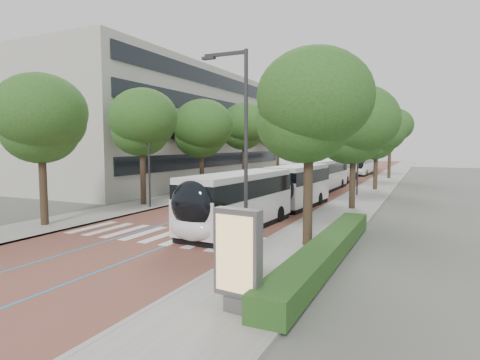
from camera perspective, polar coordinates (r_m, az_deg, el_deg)
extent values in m
plane|color=#51544C|center=(21.03, -12.93, -8.24)|extent=(160.00, 160.00, 0.00)
cube|color=brown|center=(57.68, 12.41, 0.15)|extent=(11.00, 140.00, 0.02)
cube|color=gray|center=(59.78, 5.39, 0.46)|extent=(4.00, 140.00, 0.12)
cube|color=gray|center=(56.50, 19.85, -0.08)|extent=(4.00, 140.00, 0.12)
cube|color=gray|center=(59.16, 7.12, 0.39)|extent=(0.20, 140.00, 0.14)
cube|color=gray|center=(56.70, 17.94, -0.01)|extent=(0.20, 140.00, 0.14)
cube|color=silver|center=(24.91, -20.26, -6.30)|extent=(0.55, 3.60, 0.01)
cube|color=silver|center=(24.04, -18.16, -6.64)|extent=(0.55, 3.60, 0.01)
cube|color=silver|center=(23.22, -15.90, -6.99)|extent=(0.55, 3.60, 0.01)
cube|color=silver|center=(22.43, -13.47, -7.36)|extent=(0.55, 3.60, 0.01)
cube|color=silver|center=(21.68, -10.87, -7.73)|extent=(0.55, 3.60, 0.01)
cube|color=silver|center=(20.99, -8.08, -8.12)|extent=(0.55, 3.60, 0.01)
cube|color=silver|center=(20.34, -5.10, -8.51)|extent=(0.55, 3.60, 0.01)
cube|color=silver|center=(19.76, -1.93, -8.90)|extent=(0.55, 3.60, 0.01)
cube|color=silver|center=(19.23, 1.42, -9.29)|extent=(0.55, 3.60, 0.01)
cube|color=#257BBB|center=(58.05, 10.87, 0.22)|extent=(0.12, 126.00, 0.01)
cube|color=#257BBB|center=(57.35, 13.97, 0.10)|extent=(0.12, 126.00, 0.01)
cube|color=#AFADA2|center=(54.63, -11.02, 7.25)|extent=(18.00, 40.00, 14.00)
cube|color=black|center=(49.81, -2.50, 2.96)|extent=(0.12, 38.00, 1.60)
cube|color=black|center=(49.80, -2.52, 6.64)|extent=(0.12, 38.00, 1.60)
cube|color=black|center=(49.99, -2.53, 10.31)|extent=(0.12, 38.00, 1.60)
cube|color=black|center=(50.36, -2.55, 13.71)|extent=(0.12, 38.00, 1.60)
cube|color=#1F4618|center=(17.00, 12.31, -9.60)|extent=(1.20, 14.00, 0.80)
cylinder|color=#303032|center=(14.35, 0.85, 2.40)|extent=(0.14, 0.14, 8.00)
cube|color=#303032|center=(15.04, -2.04, 17.47)|extent=(1.70, 0.12, 0.12)
cube|color=#303032|center=(15.35, -4.47, 16.90)|extent=(0.50, 0.20, 0.10)
cylinder|color=#303032|center=(38.52, 16.43, 3.83)|extent=(0.14, 0.14, 8.00)
cube|color=#303032|center=(38.78, 15.39, 9.63)|extent=(1.70, 0.12, 0.12)
cube|color=#303032|center=(38.90, 14.36, 9.52)|extent=(0.50, 0.20, 0.10)
cylinder|color=#303032|center=(30.55, -12.82, 3.65)|extent=(0.14, 0.14, 8.00)
cylinder|color=black|center=(25.95, -26.17, -1.33)|extent=(0.44, 0.44, 4.28)
ellipsoid|color=#244817|center=(25.85, -26.50, 7.28)|extent=(5.11, 5.11, 4.35)
cylinder|color=black|center=(32.30, -13.62, 0.35)|extent=(0.44, 0.44, 4.46)
ellipsoid|color=#244817|center=(32.23, -13.77, 7.56)|extent=(5.24, 5.24, 4.45)
cylinder|color=black|center=(39.69, -5.45, 1.21)|extent=(0.44, 0.44, 4.33)
ellipsoid|color=#244817|center=(39.63, -5.50, 6.90)|extent=(5.88, 5.88, 4.99)
cylinder|color=black|center=(48.53, 0.59, 2.20)|extent=(0.44, 0.44, 4.80)
ellipsoid|color=#244817|center=(48.51, 0.59, 7.36)|extent=(5.76, 5.76, 4.90)
cylinder|color=black|center=(59.64, 5.40, 2.61)|extent=(0.44, 0.44, 4.62)
ellipsoid|color=#244817|center=(59.62, 5.44, 6.65)|extent=(5.86, 5.86, 4.98)
cylinder|color=black|center=(73.91, 9.37, 3.31)|extent=(0.44, 0.44, 5.36)
ellipsoid|color=#244817|center=(73.93, 9.42, 7.09)|extent=(6.08, 6.08, 5.16)
cylinder|color=black|center=(18.91, 9.63, -2.77)|extent=(0.44, 0.44, 4.48)
ellipsoid|color=#244817|center=(18.80, 9.81, 9.61)|extent=(5.26, 5.26, 4.47)
cylinder|color=black|center=(30.59, 15.70, -0.15)|extent=(0.44, 0.44, 4.25)
ellipsoid|color=#244817|center=(30.50, 15.87, 7.11)|extent=(5.91, 5.91, 5.02)
cylinder|color=black|center=(44.43, 18.71, 1.17)|extent=(0.44, 0.44, 4.02)
ellipsoid|color=#244817|center=(44.35, 18.84, 5.89)|extent=(5.35, 5.35, 4.54)
cylinder|color=black|center=(60.31, 20.46, 2.49)|extent=(0.44, 0.44, 4.92)
ellipsoid|color=#244817|center=(60.30, 20.60, 6.74)|extent=(5.59, 5.59, 4.75)
cylinder|color=black|center=(27.23, 5.11, -1.34)|extent=(2.35, 1.04, 2.30)
cube|color=silver|center=(22.73, -0.13, -3.88)|extent=(3.08, 9.50, 1.82)
cube|color=black|center=(22.58, -0.13, -1.02)|extent=(3.11, 9.31, 0.97)
cube|color=silver|center=(22.52, -0.13, 0.60)|extent=(3.02, 9.31, 0.31)
cube|color=black|center=(22.92, -0.13, -6.57)|extent=(3.01, 9.12, 0.35)
cube|color=silver|center=(31.26, 8.29, -1.50)|extent=(2.98, 7.88, 1.82)
cube|color=black|center=(31.15, 8.32, 0.59)|extent=(3.01, 7.73, 0.97)
cube|color=silver|center=(31.11, 8.33, 1.76)|extent=(2.92, 7.72, 0.31)
cube|color=black|center=(31.40, 8.27, -3.47)|extent=(2.91, 7.57, 0.35)
ellipsoid|color=black|center=(18.83, -6.84, -3.49)|extent=(2.41, 1.25, 2.28)
ellipsoid|color=silver|center=(18.99, -6.89, -6.91)|extent=(2.41, 1.15, 1.14)
cylinder|color=black|center=(21.54, -5.74, -6.46)|extent=(0.36, 1.02, 1.00)
cylinder|color=black|center=(20.37, -0.46, -7.10)|extent=(0.36, 1.02, 1.00)
cylinder|color=black|center=(33.30, 7.46, -2.41)|extent=(0.36, 1.02, 1.00)
cylinder|color=black|center=(32.56, 11.17, -2.63)|extent=(0.36, 1.02, 1.00)
cylinder|color=black|center=(26.06, 0.98, -4.44)|extent=(0.36, 1.02, 1.00)
cylinder|color=black|center=(25.10, 5.56, -4.82)|extent=(0.36, 1.02, 1.00)
cube|color=silver|center=(42.49, 11.63, 0.16)|extent=(2.85, 12.07, 1.82)
cube|color=black|center=(42.41, 11.65, 1.69)|extent=(2.88, 11.83, 0.97)
cube|color=silver|center=(42.38, 11.67, 2.56)|extent=(2.79, 11.83, 0.31)
cube|color=black|center=(42.59, 11.60, -1.30)|extent=(2.78, 11.59, 0.35)
ellipsoid|color=black|center=(36.83, 9.24, 0.63)|extent=(2.38, 1.17, 2.28)
ellipsoid|color=silver|center=(36.89, 9.19, -1.15)|extent=(2.38, 1.07, 1.14)
cylinder|color=black|center=(39.45, 8.64, -1.27)|extent=(0.33, 1.01, 1.00)
cylinder|color=black|center=(38.81, 11.81, -1.43)|extent=(0.33, 1.01, 1.00)
cylinder|color=black|center=(46.50, 11.50, -0.37)|extent=(0.33, 1.01, 1.00)
cylinder|color=black|center=(45.96, 14.22, -0.49)|extent=(0.33, 1.01, 1.00)
cube|color=silver|center=(54.51, 14.37, 1.15)|extent=(2.77, 12.05, 1.82)
cube|color=black|center=(54.45, 14.40, 2.35)|extent=(2.81, 11.81, 0.97)
cube|color=silver|center=(54.43, 14.42, 3.02)|extent=(2.72, 11.81, 0.31)
cube|color=black|center=(54.59, 14.35, 0.01)|extent=(2.71, 11.57, 0.35)
ellipsoid|color=black|center=(48.72, 13.25, 1.61)|extent=(2.37, 1.15, 2.28)
ellipsoid|color=silver|center=(48.75, 13.21, 0.27)|extent=(2.37, 1.05, 1.14)
cylinder|color=black|center=(51.24, 12.44, 0.10)|extent=(0.32, 1.01, 1.00)
cylinder|color=black|center=(50.85, 14.93, 0.01)|extent=(0.32, 1.01, 1.00)
cylinder|color=black|center=(58.49, 13.89, 0.67)|extent=(0.32, 1.01, 1.00)
cylinder|color=black|center=(58.14, 16.08, 0.59)|extent=(0.32, 1.01, 1.00)
cube|color=silver|center=(68.21, 17.05, 1.83)|extent=(2.69, 12.04, 1.82)
cube|color=black|center=(68.16, 17.07, 2.79)|extent=(2.73, 11.80, 0.97)
cube|color=silver|center=(68.14, 17.08, 3.33)|extent=(2.64, 11.80, 0.31)
cube|color=black|center=(68.27, 17.02, 0.92)|extent=(2.63, 11.56, 0.35)
ellipsoid|color=black|center=(62.41, 16.21, 2.26)|extent=(2.37, 1.14, 2.28)
ellipsoid|color=silver|center=(62.42, 16.17, 1.21)|extent=(2.37, 1.04, 1.14)
cylinder|color=black|center=(64.91, 15.54, 1.04)|extent=(0.32, 1.00, 1.00)
cylinder|color=black|center=(64.53, 17.51, 0.97)|extent=(0.32, 1.00, 1.00)
cylinder|color=black|center=(72.18, 16.62, 1.40)|extent=(0.32, 1.00, 1.00)
cylinder|color=black|center=(71.84, 18.40, 1.34)|extent=(0.32, 1.00, 1.00)
cube|color=silver|center=(80.44, 17.78, 2.26)|extent=(3.27, 12.14, 1.82)
cube|color=black|center=(80.40, 17.80, 3.07)|extent=(3.29, 11.90, 0.97)
cube|color=silver|center=(80.38, 17.81, 3.53)|extent=(3.20, 11.89, 0.31)
cube|color=black|center=(80.50, 17.76, 1.49)|extent=(3.19, 11.65, 0.35)
ellipsoid|color=black|center=(74.58, 17.49, 2.64)|extent=(2.42, 1.25, 2.28)
ellipsoid|color=silver|center=(74.58, 17.47, 1.77)|extent=(2.41, 1.15, 1.14)
cylinder|color=black|center=(76.98, 16.75, 1.61)|extent=(0.36, 1.02, 1.00)
cylinder|color=black|center=(76.82, 18.43, 1.56)|extent=(0.36, 1.02, 1.00)
cylinder|color=black|center=(84.34, 17.17, 1.87)|extent=(0.36, 1.02, 1.00)
cylinder|color=black|center=(84.20, 18.70, 1.83)|extent=(0.36, 1.02, 1.00)
cube|color=#59595B|center=(11.79, -0.31, -17.10)|extent=(0.70, 0.61, 0.43)
cube|color=#59595B|center=(11.33, -0.31, -10.28)|extent=(1.43, 0.53, 2.47)
cube|color=#DBB774|center=(11.16, -0.88, -10.51)|extent=(1.18, 0.16, 2.15)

